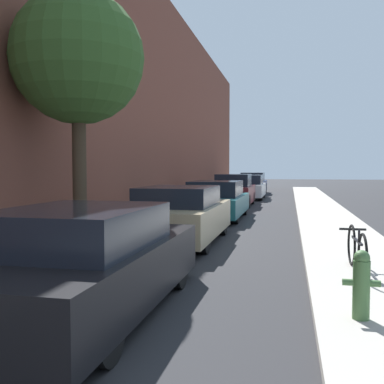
# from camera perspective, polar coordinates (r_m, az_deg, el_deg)

# --- Properties ---
(ground_plane) EXTENTS (120.00, 120.00, 0.00)m
(ground_plane) POSITION_cam_1_polar(r_m,az_deg,el_deg) (15.29, 6.32, -3.75)
(ground_plane) COLOR #28282B
(sidewalk_left) EXTENTS (2.00, 52.00, 0.12)m
(sidewalk_left) POSITION_cam_1_polar(r_m,az_deg,el_deg) (15.85, -4.18, -3.28)
(sidewalk_left) COLOR #ADA89E
(sidewalk_left) RESTS_ON ground
(sidewalk_right) EXTENTS (2.00, 52.00, 0.12)m
(sidewalk_right) POSITION_cam_1_polar(r_m,az_deg,el_deg) (15.25, 17.24, -3.66)
(sidewalk_right) COLOR #ADA89E
(sidewalk_right) RESTS_ON ground
(building_facade_left) EXTENTS (0.70, 52.00, 9.58)m
(building_facade_left) POSITION_cam_1_polar(r_m,az_deg,el_deg) (16.46, -8.88, 13.46)
(building_facade_left) COLOR brown
(building_facade_left) RESTS_ON ground
(parked_car_black) EXTENTS (1.87, 4.34, 1.34)m
(parked_car_black) POSITION_cam_1_polar(r_m,az_deg,el_deg) (5.72, -13.65, -8.83)
(parked_car_black) COLOR black
(parked_car_black) RESTS_ON ground
(parked_car_champagne) EXTENTS (1.88, 4.38, 1.37)m
(parked_car_champagne) POSITION_cam_1_polar(r_m,az_deg,el_deg) (10.85, -1.54, -2.97)
(parked_car_champagne) COLOR black
(parked_car_champagne) RESTS_ON ground
(parked_car_teal) EXTENTS (1.90, 4.59, 1.36)m
(parked_car_teal) POSITION_cam_1_polar(r_m,az_deg,el_deg) (15.94, 3.18, -1.09)
(parked_car_teal) COLOR black
(parked_car_teal) RESTS_ON ground
(parked_car_maroon) EXTENTS (1.75, 3.98, 1.53)m
(parked_car_maroon) POSITION_cam_1_polar(r_m,az_deg,el_deg) (21.42, 5.41, 0.12)
(parked_car_maroon) COLOR black
(parked_car_maroon) RESTS_ON ground
(parked_car_white) EXTENTS (1.88, 4.45, 1.42)m
(parked_car_white) POSITION_cam_1_polar(r_m,az_deg,el_deg) (26.44, 7.19, 0.59)
(parked_car_white) COLOR black
(parked_car_white) RESTS_ON ground
(parked_car_navy) EXTENTS (1.73, 4.70, 1.50)m
(parked_car_navy) POSITION_cam_1_polar(r_m,az_deg,el_deg) (31.76, 7.84, 1.06)
(parked_car_navy) COLOR black
(parked_car_navy) RESTS_ON ground
(street_tree_near) EXTENTS (2.72, 2.72, 5.32)m
(street_tree_near) POSITION_cam_1_polar(r_m,az_deg,el_deg) (9.79, -14.43, 16.19)
(street_tree_near) COLOR #423323
(street_tree_near) RESTS_ON sidewalk_left
(fire_hydrant) EXTENTS (0.40, 0.19, 0.78)m
(fire_hydrant) POSITION_cam_1_polar(r_m,az_deg,el_deg) (5.40, 20.92, -10.94)
(fire_hydrant) COLOR #47703D
(fire_hydrant) RESTS_ON sidewalk_right
(bicycle) EXTENTS (0.44, 1.75, 0.71)m
(bicycle) POSITION_cam_1_polar(r_m,az_deg,el_deg) (7.76, 20.39, -6.95)
(bicycle) COLOR black
(bicycle) RESTS_ON sidewalk_right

